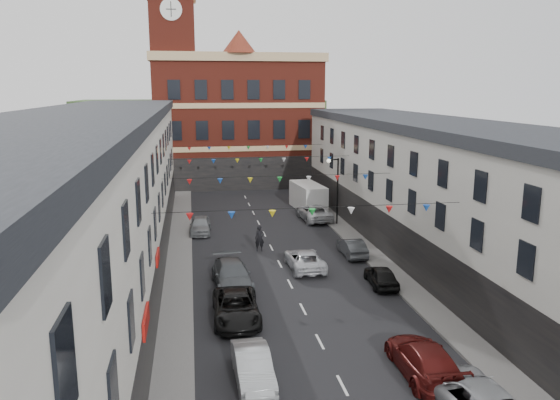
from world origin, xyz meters
TOP-DOWN VIEW (x-y plane):
  - ground at (0.00, 0.00)m, footprint 160.00×160.00m
  - pavement_left at (-6.90, 2.00)m, footprint 1.80×64.00m
  - pavement_right at (6.90, 2.00)m, footprint 1.80×64.00m
  - terrace_left at (-11.78, 1.00)m, footprint 8.40×56.00m
  - terrace_right at (11.78, 1.00)m, footprint 8.40×56.00m
  - civic_building at (0.00, 37.95)m, footprint 20.60×13.30m
  - clock_tower at (-7.50, 35.00)m, footprint 5.60×5.60m
  - distant_hill at (-4.00, 62.00)m, footprint 40.00×14.00m
  - street_lamp at (6.55, 14.00)m, footprint 1.10×0.36m
  - car_left_b at (-3.60, -11.11)m, footprint 1.58×4.22m
  - car_left_c at (-3.77, -4.87)m, footprint 2.49×5.22m
  - car_left_d at (-3.60, 0.09)m, footprint 2.46×5.45m
  - car_left_e at (-5.26, 13.18)m, footprint 1.96×4.31m
  - car_right_b at (4.22, -14.91)m, footprint 3.08×5.73m
  - car_right_c at (3.60, -11.79)m, footprint 2.24×5.25m
  - car_right_d at (5.50, -1.21)m, footprint 1.75×3.82m
  - car_right_e at (5.50, 5.03)m, footprint 1.37×3.91m
  - car_right_f at (5.23, 16.15)m, footprint 2.72×5.45m
  - moving_car at (1.49, 2.73)m, footprint 2.29×4.83m
  - white_van at (5.60, 20.68)m, footprint 2.83×6.06m
  - pedestrian at (-0.98, 7.30)m, footprint 0.72×0.49m

SIDE VIEW (x-z plane):
  - ground at x=0.00m, z-range 0.00..0.00m
  - pavement_left at x=-6.90m, z-range 0.00..0.15m
  - pavement_right at x=6.90m, z-range 0.00..0.15m
  - car_right_d at x=5.50m, z-range 0.00..1.27m
  - car_right_e at x=5.50m, z-range 0.00..1.29m
  - moving_car at x=1.49m, z-range 0.00..1.33m
  - car_left_b at x=-3.60m, z-range 0.00..1.38m
  - car_left_e at x=-5.26m, z-range 0.00..1.43m
  - car_left_c at x=-3.77m, z-range 0.00..1.44m
  - car_right_f at x=5.23m, z-range 0.00..1.48m
  - car_right_c at x=3.60m, z-range 0.00..1.51m
  - car_right_b at x=4.22m, z-range 0.00..1.53m
  - car_left_d at x=-3.60m, z-range 0.00..1.55m
  - pedestrian at x=-0.98m, z-range 0.00..1.95m
  - white_van at x=5.60m, z-range 0.00..2.59m
  - street_lamp at x=6.55m, z-range 0.90..6.90m
  - terrace_right at x=11.78m, z-range 0.00..9.70m
  - distant_hill at x=-4.00m, z-range 0.00..10.00m
  - terrace_left at x=-11.78m, z-range 0.00..10.70m
  - civic_building at x=0.00m, z-range -1.11..17.39m
  - clock_tower at x=-7.50m, z-range -0.07..29.93m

